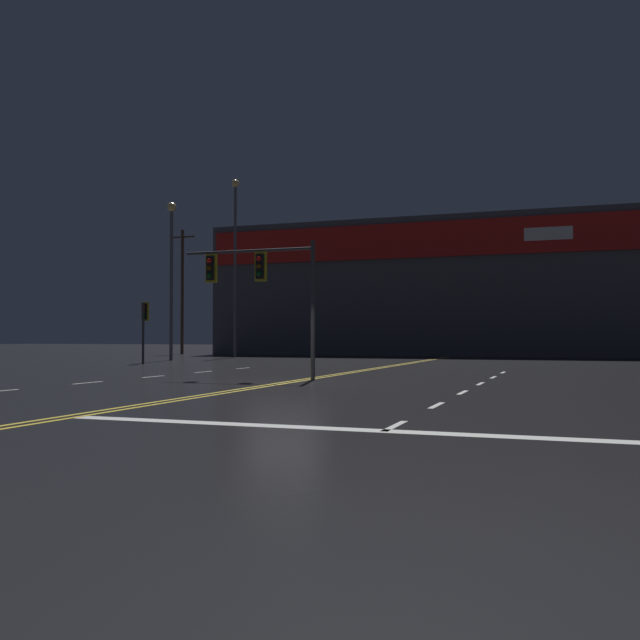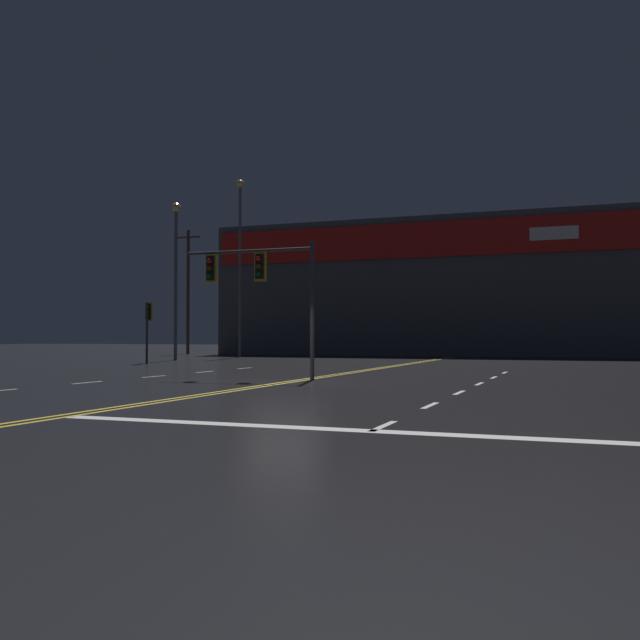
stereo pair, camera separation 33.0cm
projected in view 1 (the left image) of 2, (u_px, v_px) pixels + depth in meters
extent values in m
plane|color=black|center=(282.00, 383.00, 21.59)|extent=(200.00, 200.00, 0.00)
cube|color=gold|center=(278.00, 383.00, 21.64)|extent=(0.12, 60.00, 0.01)
cube|color=gold|center=(287.00, 383.00, 21.54)|extent=(0.12, 60.00, 0.01)
cube|color=silver|center=(88.00, 383.00, 21.81)|extent=(0.12, 1.40, 0.01)
cube|color=silver|center=(153.00, 377.00, 25.20)|extent=(0.12, 1.40, 0.01)
cube|color=silver|center=(203.00, 372.00, 28.59)|extent=(0.12, 1.40, 0.01)
cube|color=silver|center=(243.00, 368.00, 31.98)|extent=(0.12, 1.40, 0.01)
cube|color=silver|center=(395.00, 426.00, 11.20)|extent=(0.12, 1.40, 0.01)
cube|color=silver|center=(436.00, 405.00, 14.59)|extent=(0.12, 1.40, 0.01)
cube|color=silver|center=(463.00, 392.00, 17.98)|extent=(0.12, 1.40, 0.01)
cube|color=silver|center=(480.00, 384.00, 21.37)|extent=(0.12, 1.40, 0.01)
cube|color=silver|center=(493.00, 377.00, 24.75)|extent=(0.12, 1.40, 0.01)
cube|color=silver|center=(503.00, 372.00, 28.14)|extent=(0.12, 1.40, 0.01)
cube|color=silver|center=(384.00, 431.00, 10.60)|extent=(10.93, 0.40, 0.01)
cylinder|color=#38383D|center=(313.00, 310.00, 23.27)|extent=(0.14, 0.14, 4.57)
cylinder|color=#38383D|center=(248.00, 251.00, 24.10)|extent=(4.67, 0.10, 0.10)
cube|color=black|center=(261.00, 266.00, 23.93)|extent=(0.28, 0.24, 0.84)
cube|color=gold|center=(261.00, 266.00, 23.93)|extent=(0.42, 0.08, 0.99)
sphere|color=red|center=(259.00, 259.00, 23.79)|extent=(0.17, 0.17, 0.17)
sphere|color=#543707|center=(259.00, 266.00, 23.78)|extent=(0.17, 0.17, 0.17)
sphere|color=#084513|center=(259.00, 274.00, 23.78)|extent=(0.17, 0.17, 0.17)
cube|color=black|center=(211.00, 268.00, 24.56)|extent=(0.28, 0.24, 0.84)
cube|color=gold|center=(211.00, 268.00, 24.56)|extent=(0.42, 0.08, 0.99)
sphere|color=red|center=(209.00, 261.00, 24.42)|extent=(0.17, 0.17, 0.17)
sphere|color=#543707|center=(209.00, 268.00, 24.41)|extent=(0.17, 0.17, 0.17)
sphere|color=#084513|center=(209.00, 275.00, 24.41)|extent=(0.17, 0.17, 0.17)
cylinder|color=#38383D|center=(143.00, 333.00, 37.32)|extent=(0.13, 0.13, 3.22)
cube|color=black|center=(145.00, 312.00, 37.52)|extent=(0.28, 0.24, 0.84)
cube|color=gold|center=(145.00, 312.00, 37.52)|extent=(0.42, 0.08, 0.99)
sphere|color=red|center=(144.00, 307.00, 37.37)|extent=(0.17, 0.17, 0.17)
sphere|color=#543707|center=(144.00, 311.00, 37.37)|extent=(0.17, 0.17, 0.17)
sphere|color=#084513|center=(144.00, 316.00, 37.36)|extent=(0.17, 0.17, 0.17)
cylinder|color=#59595E|center=(171.00, 285.00, 43.07)|extent=(0.20, 0.20, 9.13)
sphere|color=#F9D17A|center=(172.00, 207.00, 43.19)|extent=(0.56, 0.56, 0.56)
cylinder|color=#59595E|center=(235.00, 271.00, 49.62)|extent=(0.20, 0.20, 11.99)
sphere|color=#F9D17A|center=(235.00, 183.00, 49.77)|extent=(0.56, 0.56, 0.56)
cube|color=#4C4C51|center=(461.00, 289.00, 55.89)|extent=(38.43, 10.00, 10.32)
cube|color=red|center=(450.00, 238.00, 51.17)|extent=(37.66, 0.20, 2.58)
cube|color=white|center=(548.00, 234.00, 48.86)|extent=(3.20, 0.16, 0.90)
cylinder|color=#4C3828|center=(182.00, 292.00, 59.00)|extent=(0.26, 0.26, 10.32)
cube|color=#4C3828|center=(183.00, 237.00, 59.11)|extent=(2.20, 0.12, 0.12)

